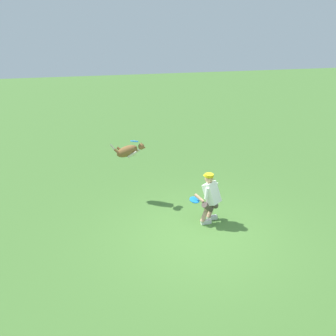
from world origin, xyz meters
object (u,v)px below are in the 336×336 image
frisbee_held (195,200)px  frisbee_flying (134,141)px  person (210,197)px  dog (128,151)px

frisbee_held → frisbee_flying: bearing=-52.8°
frisbee_flying → frisbee_held: size_ratio=0.86×
frisbee_held → person: bearing=164.2°
dog → frisbee_flying: size_ratio=4.27×
person → frisbee_held: size_ratio=5.02×
dog → person: bearing=-15.1°
frisbee_held → dog: bearing=-53.0°
person → dog: dog is taller
dog → frisbee_held: bearing=-20.4°
frisbee_flying → frisbee_held: bearing=127.2°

